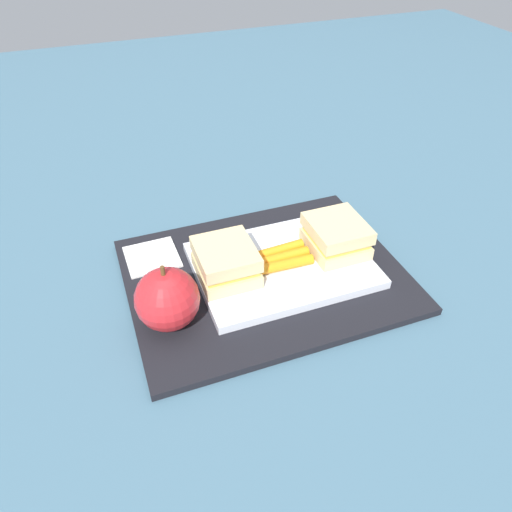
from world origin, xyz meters
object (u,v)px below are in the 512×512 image
(apple, at_px, (167,299))
(sandwich_half_left, at_px, (336,236))
(food_tray, at_px, (282,265))
(sandwich_half_right, at_px, (226,262))
(carrot_sticks_bundle, at_px, (282,258))
(paper_napkin, at_px, (152,257))

(apple, bearing_deg, sandwich_half_left, -169.48)
(apple, bearing_deg, food_tray, -164.63)
(sandwich_half_right, xyz_separation_m, carrot_sticks_bundle, (-0.08, 0.00, -0.01))
(carrot_sticks_bundle, distance_m, apple, 0.17)
(food_tray, height_order, paper_napkin, food_tray)
(sandwich_half_right, bearing_deg, apple, 27.87)
(carrot_sticks_bundle, bearing_deg, paper_napkin, -27.81)
(food_tray, relative_size, apple, 2.66)
(apple, bearing_deg, sandwich_half_right, -152.13)
(sandwich_half_right, xyz_separation_m, paper_napkin, (0.08, -0.08, -0.03))
(food_tray, bearing_deg, paper_napkin, -27.59)
(carrot_sticks_bundle, height_order, paper_napkin, carrot_sticks_bundle)
(sandwich_half_right, bearing_deg, food_tray, 180.00)
(sandwich_half_right, bearing_deg, paper_napkin, -45.56)
(food_tray, height_order, carrot_sticks_bundle, carrot_sticks_bundle)
(sandwich_half_right, height_order, carrot_sticks_bundle, sandwich_half_right)
(carrot_sticks_bundle, xyz_separation_m, paper_napkin, (0.16, -0.08, -0.02))
(sandwich_half_left, bearing_deg, apple, 10.52)
(sandwich_half_left, height_order, sandwich_half_right, same)
(sandwich_half_right, relative_size, apple, 0.93)
(sandwich_half_right, relative_size, carrot_sticks_bundle, 1.05)
(food_tray, bearing_deg, carrot_sticks_bundle, 2.05)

